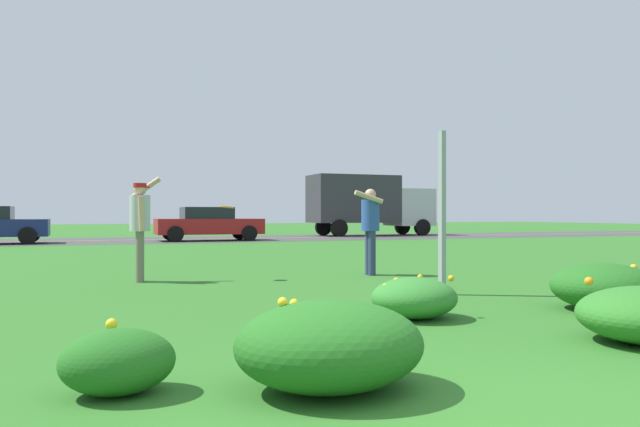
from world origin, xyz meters
name	(u,v)px	position (x,y,z in m)	size (l,w,h in m)	color
ground_plane	(173,261)	(0.00, 12.79, 0.00)	(120.00, 120.00, 0.00)	#2D6B23
highway_strip	(134,240)	(0.00, 25.59, 0.00)	(120.00, 7.28, 0.01)	#424244
highway_center_stripe	(134,240)	(0.00, 25.59, 0.01)	(120.00, 0.16, 0.00)	yellow
daylily_clump_mid_center	(330,345)	(-0.49, 1.35, 0.29)	(1.26, 1.08, 0.60)	#23661E
daylily_clump_front_center	(414,298)	(1.40, 3.54, 0.23)	(0.96, 0.91, 0.47)	#337F2D
daylily_clump_mid_right	(604,286)	(3.82, 3.24, 0.28)	(1.24, 1.22, 0.56)	#23661E
daylily_clump_mid_left	(118,361)	(-1.79, 1.74, 0.21)	(0.72, 0.58, 0.45)	#23661E
sign_post_near_path	(442,213)	(2.77, 5.13, 1.17)	(0.07, 0.10, 2.33)	#93969B
person_thrower_red_cap_gray_shirt	(140,221)	(-1.11, 8.39, 1.03)	(0.54, 0.50, 1.80)	#B2B2B7
person_catcher_blue_shirt	(370,223)	(3.02, 8.02, 0.97)	(0.57, 0.50, 1.62)	#2D4C9E
frisbee_orange	(227,207)	(0.33, 8.20, 1.27)	(0.25, 0.25, 0.06)	orange
car_red_center_right	(209,224)	(2.98, 23.95, 0.74)	(4.50, 2.00, 1.45)	maroon
box_truck_silver	(369,202)	(12.21, 27.23, 1.80)	(6.70, 2.46, 3.20)	#B7BABF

